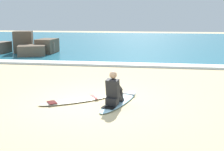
{
  "coord_description": "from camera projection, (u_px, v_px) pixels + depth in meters",
  "views": [
    {
      "loc": [
        1.9,
        -8.14,
        2.52
      ],
      "look_at": [
        0.42,
        1.35,
        0.55
      ],
      "focal_mm": 46.78,
      "sensor_mm": 36.0,
      "label": 1
    }
  ],
  "objects": [
    {
      "name": "breaking_foam",
      "position": [
        120.0,
        64.0,
        15.05
      ],
      "size": [
        80.0,
        0.9,
        0.11
      ],
      "primitive_type": "cube",
      "color": "white",
      "rests_on": "ground"
    },
    {
      "name": "surfboard_main",
      "position": [
        120.0,
        101.0,
        8.68
      ],
      "size": [
        1.14,
        2.6,
        0.08
      ],
      "color": "#9ED1E5",
      "rests_on": "ground"
    },
    {
      "name": "sea",
      "position": [
        138.0,
        42.0,
        28.31
      ],
      "size": [
        80.0,
        28.0,
        0.1
      ],
      "primitive_type": "cube",
      "color": "teal",
      "rests_on": "ground"
    },
    {
      "name": "ground_plane",
      "position": [
        91.0,
        102.0,
        8.67
      ],
      "size": [
        80.0,
        80.0,
        0.0
      ],
      "primitive_type": "plane",
      "color": "#CCB584"
    },
    {
      "name": "rock_outcrop_distant",
      "position": [
        32.0,
        47.0,
        19.15
      ],
      "size": [
        4.04,
        3.63,
        1.52
      ],
      "color": "#756656",
      "rests_on": "ground"
    },
    {
      "name": "surfboard_spare_near",
      "position": [
        75.0,
        100.0,
        8.73
      ],
      "size": [
        2.1,
        1.71,
        0.08
      ],
      "color": "#EFE5C6",
      "rests_on": "ground"
    },
    {
      "name": "surfer_seated",
      "position": [
        114.0,
        91.0,
        8.21
      ],
      "size": [
        0.47,
        0.75,
        0.95
      ],
      "color": "#232326",
      "rests_on": "surfboard_main"
    }
  ]
}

